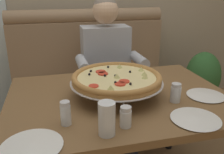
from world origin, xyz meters
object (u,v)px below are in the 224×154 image
object	(u,v)px
booth_bench	(93,89)
shaker_oregano	(176,94)
diner_main	(108,65)
plate_far_side	(196,118)
potted_plant	(202,81)
dining_table	(120,109)
drinking_glass	(107,120)
pizza	(117,78)
plate_near_right	(31,145)
shaker_parmesan	(126,118)
shaker_pepper_flakes	(66,115)
plate_near_left	(206,94)

from	to	relation	value
booth_bench	shaker_oregano	distance (m)	1.18
diner_main	plate_far_side	world-z (taller)	diner_main
booth_bench	potted_plant	world-z (taller)	booth_bench
dining_table	potted_plant	size ratio (longest dim) A/B	1.81
diner_main	potted_plant	bearing A→B (deg)	11.47
drinking_glass	dining_table	bearing A→B (deg)	66.18
plate_far_side	drinking_glass	distance (m)	0.44
pizza	shaker_oregano	distance (m)	0.33
plate_near_right	plate_far_side	distance (m)	0.74
potted_plant	shaker_parmesan	bearing A→B (deg)	-135.66
shaker_oregano	potted_plant	size ratio (longest dim) A/B	0.15
shaker_parmesan	diner_main	bearing A→B (deg)	81.11
diner_main	plate_near_right	bearing A→B (deg)	-118.08
shaker_parmesan	drinking_glass	size ratio (longest dim) A/B	0.66
pizza	shaker_pepper_flakes	xyz separation A→B (m)	(-0.31, -0.25, -0.06)
dining_table	plate_far_side	xyz separation A→B (m)	(0.27, -0.35, 0.10)
diner_main	shaker_oregano	distance (m)	0.83
plate_far_side	drinking_glass	bearing A→B (deg)	-178.04
diner_main	pizza	bearing A→B (deg)	-99.16
shaker_oregano	shaker_parmesan	xyz separation A→B (m)	(-0.34, -0.18, -0.00)
potted_plant	plate_far_side	bearing A→B (deg)	-126.04
booth_bench	shaker_pepper_flakes	distance (m)	1.28
diner_main	shaker_parmesan	distance (m)	1.00
plate_near_right	plate_far_side	size ratio (longest dim) A/B	1.05
shaker_parmesan	potted_plant	bearing A→B (deg)	44.34
dining_table	pizza	bearing A→B (deg)	162.88
plate_near_right	plate_far_side	xyz separation A→B (m)	(0.74, 0.03, 0.00)
booth_bench	shaker_oregano	size ratio (longest dim) A/B	14.43
plate_near_right	potted_plant	world-z (taller)	plate_near_right
plate_near_left	pizza	bearing A→B (deg)	165.00
shaker_oregano	plate_near_right	bearing A→B (deg)	-162.54
plate_near_right	potted_plant	distance (m)	2.10
diner_main	shaker_parmesan	xyz separation A→B (m)	(-0.15, -0.99, 0.07)
plate_far_side	plate_near_left	bearing A→B (deg)	47.39
diner_main	potted_plant	xyz separation A→B (m)	(1.08, 0.22, -0.32)
diner_main	plate_near_left	xyz separation A→B (m)	(0.39, -0.79, 0.04)
booth_bench	potted_plant	size ratio (longest dim) A/B	2.16
shaker_pepper_flakes	potted_plant	world-z (taller)	shaker_pepper_flakes
shaker_pepper_flakes	plate_near_left	distance (m)	0.81
plate_near_left	drinking_glass	bearing A→B (deg)	-159.57
booth_bench	plate_near_right	size ratio (longest dim) A/B	6.11
plate_near_left	plate_near_right	size ratio (longest dim) A/B	0.87
pizza	shaker_parmesan	size ratio (longest dim) A/B	5.37
booth_bench	dining_table	distance (m)	0.96
booth_bench	plate_near_left	size ratio (longest dim) A/B	7.05
pizza	plate_near_right	world-z (taller)	pizza
plate_near_left	plate_far_side	world-z (taller)	same
shaker_oregano	plate_far_side	bearing A→B (deg)	-90.16
diner_main	plate_near_left	world-z (taller)	diner_main
dining_table	drinking_glass	world-z (taller)	drinking_glass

